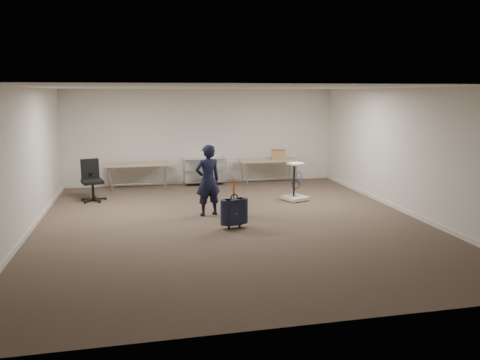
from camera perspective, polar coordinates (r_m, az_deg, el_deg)
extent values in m
plane|color=#413027|center=(9.89, -1.01, -5.22)|extent=(9.00, 9.00, 0.00)
plane|color=beige|center=(14.01, -4.60, 5.29)|extent=(8.00, 0.00, 8.00)
plane|color=beige|center=(5.33, 8.34, -3.67)|extent=(8.00, 0.00, 8.00)
plane|color=beige|center=(9.67, -25.00, 1.90)|extent=(0.00, 9.00, 9.00)
plane|color=beige|center=(11.08, 19.75, 3.27)|extent=(0.00, 9.00, 9.00)
plane|color=white|center=(9.51, -1.07, 11.23)|extent=(8.00, 8.00, 0.00)
cube|color=beige|center=(14.19, -4.51, -0.14)|extent=(8.00, 0.02, 0.10)
cube|color=beige|center=(9.94, -24.33, -5.81)|extent=(0.02, 9.00, 0.10)
cube|color=beige|center=(11.31, 19.28, -3.52)|extent=(0.02, 9.00, 0.10)
cube|color=tan|center=(13.43, -12.31, 1.89)|extent=(1.80, 0.75, 0.03)
cylinder|color=#92959A|center=(13.52, -12.21, -0.46)|extent=(1.50, 0.02, 0.02)
cylinder|color=#92959A|center=(13.22, -15.49, 0.00)|extent=(0.13, 0.04, 0.69)
cylinder|color=#92959A|center=(13.21, -8.99, 0.26)|extent=(0.13, 0.04, 0.69)
cylinder|color=#92959A|center=(13.81, -15.36, 0.46)|extent=(0.13, 0.04, 0.69)
cylinder|color=#92959A|center=(13.80, -9.13, 0.70)|extent=(0.13, 0.04, 0.69)
cube|color=tan|center=(13.94, 3.52, 2.43)|extent=(1.80, 0.75, 0.03)
cylinder|color=#92959A|center=(14.03, 3.49, 0.16)|extent=(1.50, 0.02, 0.02)
cylinder|color=#92959A|center=(13.52, 0.78, 0.63)|extent=(0.13, 0.04, 0.69)
cylinder|color=#92959A|center=(13.93, 6.81, 0.85)|extent=(0.13, 0.04, 0.69)
cylinder|color=#92959A|center=(14.10, 0.24, 1.05)|extent=(0.13, 0.04, 0.69)
cylinder|color=#92959A|center=(14.49, 6.04, 1.25)|extent=(0.13, 0.04, 0.69)
cylinder|color=silver|center=(13.56, -6.76, 0.81)|extent=(0.02, 0.02, 0.80)
cylinder|color=silver|center=(13.72, -1.76, 0.99)|extent=(0.02, 0.02, 0.80)
cylinder|color=silver|center=(14.00, -6.93, 1.12)|extent=(0.02, 0.02, 0.80)
cylinder|color=silver|center=(14.16, -2.09, 1.29)|extent=(0.02, 0.02, 0.80)
cube|color=silver|center=(13.90, -4.36, -0.16)|extent=(1.20, 0.45, 0.02)
cube|color=silver|center=(13.84, -4.38, 1.26)|extent=(1.20, 0.45, 0.02)
cube|color=silver|center=(13.79, -4.40, 2.61)|extent=(1.20, 0.45, 0.01)
imported|color=black|center=(10.33, -3.95, -0.03)|extent=(0.65, 0.51, 1.59)
cube|color=black|center=(9.40, -0.71, -3.85)|extent=(0.40, 0.28, 0.51)
cube|color=black|center=(9.49, -0.75, -5.39)|extent=(0.36, 0.21, 0.03)
cylinder|color=black|center=(9.44, -1.37, -5.78)|extent=(0.04, 0.07, 0.07)
cylinder|color=black|center=(9.53, -0.05, -5.63)|extent=(0.04, 0.07, 0.07)
torus|color=black|center=(9.33, -0.72, -2.17)|extent=(0.16, 0.05, 0.16)
cube|color=#EA530C|center=(9.31, -0.76, -1.03)|extent=(0.03, 0.01, 0.39)
cylinder|color=black|center=(12.35, -17.43, -2.25)|extent=(0.64, 0.64, 0.10)
cylinder|color=black|center=(12.31, -17.48, -1.27)|extent=(0.06, 0.06, 0.42)
cube|color=black|center=(12.27, -17.54, -0.20)|extent=(0.60, 0.60, 0.08)
cube|color=black|center=(12.44, -17.82, 1.32)|extent=(0.44, 0.18, 0.51)
cube|color=beige|center=(11.95, 6.73, -2.18)|extent=(0.67, 0.67, 0.08)
cylinder|color=black|center=(11.71, 6.08, -2.65)|extent=(0.06, 0.06, 0.04)
cylinder|color=black|center=(11.91, 6.69, 0.03)|extent=(0.05, 0.05, 0.84)
cube|color=beige|center=(11.79, 6.82, 1.98)|extent=(0.45, 0.42, 0.04)
torus|color=#2444B7|center=(11.78, 7.16, 0.42)|extent=(0.29, 0.20, 0.26)
cube|color=olive|center=(13.93, 4.70, 3.11)|extent=(0.46, 0.39, 0.30)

